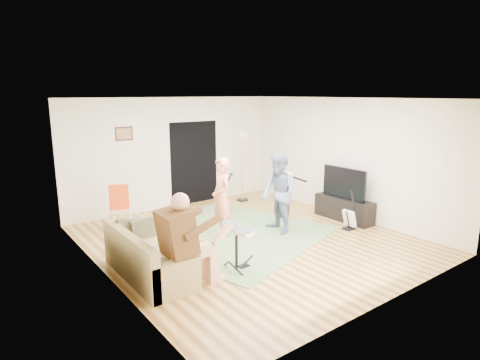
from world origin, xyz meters
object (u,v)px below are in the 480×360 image
(guitar_spare, at_px, (350,218))
(guitarist, at_px, (279,194))
(sofa, at_px, (145,262))
(television, at_px, (344,183))
(tv_cabinet, at_px, (344,209))
(drum_kit, at_px, (236,251))
(singer, at_px, (222,198))
(dining_chair, at_px, (119,216))
(torchiere_lamp, at_px, (243,155))

(guitar_spare, bearing_deg, guitarist, 150.92)
(sofa, distance_m, television, 4.77)
(guitarist, xyz_separation_m, tv_cabinet, (1.77, -0.24, -0.57))
(sofa, distance_m, drum_kit, 1.44)
(sofa, xyz_separation_m, drum_kit, (1.28, -0.65, 0.08))
(guitarist, distance_m, tv_cabinet, 1.87)
(drum_kit, distance_m, singer, 1.62)
(singer, relative_size, tv_cabinet, 1.14)
(singer, relative_size, guitar_spare, 1.91)
(television, bearing_deg, drum_kit, -168.78)
(singer, bearing_deg, television, 88.51)
(drum_kit, xyz_separation_m, singer, (0.67, 1.40, 0.47))
(dining_chair, bearing_deg, tv_cabinet, -4.67)
(tv_cabinet, relative_size, television, 1.25)
(sofa, relative_size, torchiere_lamp, 1.05)
(tv_cabinet, bearing_deg, dining_chair, 153.34)
(guitarist, relative_size, torchiere_lamp, 0.93)
(tv_cabinet, height_order, television, television)
(singer, bearing_deg, dining_chair, -120.85)
(drum_kit, relative_size, guitar_spare, 0.90)
(torchiere_lamp, relative_size, television, 1.59)
(guitarist, xyz_separation_m, dining_chair, (-2.59, 1.94, -0.48))
(guitarist, bearing_deg, singer, -103.51)
(guitarist, relative_size, tv_cabinet, 1.17)
(singer, distance_m, dining_chair, 2.17)
(drum_kit, bearing_deg, television, 11.22)
(guitarist, distance_m, dining_chair, 3.27)
(guitarist, bearing_deg, television, 92.55)
(singer, height_order, torchiere_lamp, torchiere_lamp)
(television, bearing_deg, dining_chair, 153.08)
(sofa, height_order, television, television)
(drum_kit, bearing_deg, torchiere_lamp, 51.65)
(sofa, xyz_separation_m, singer, (1.95, 0.75, 0.54))
(drum_kit, height_order, tv_cabinet, drum_kit)
(singer, xyz_separation_m, tv_cabinet, (2.83, -0.72, -0.55))
(tv_cabinet, bearing_deg, guitarist, 172.16)
(drum_kit, bearing_deg, dining_chair, 106.63)
(dining_chair, bearing_deg, guitarist, -14.90)
(sofa, relative_size, guitarist, 1.14)
(torchiere_lamp, bearing_deg, guitar_spare, -82.80)
(guitar_spare, distance_m, tv_cabinet, 0.66)
(torchiere_lamp, bearing_deg, guitarist, -110.93)
(drum_kit, bearing_deg, sofa, 153.14)
(sofa, height_order, tv_cabinet, sofa)
(tv_cabinet, bearing_deg, torchiere_lamp, 107.26)
(guitar_spare, bearing_deg, drum_kit, -176.55)
(sofa, distance_m, guitarist, 3.08)
(sofa, height_order, singer, singer)
(torchiere_lamp, bearing_deg, tv_cabinet, -72.74)
(drum_kit, relative_size, guitarist, 0.46)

